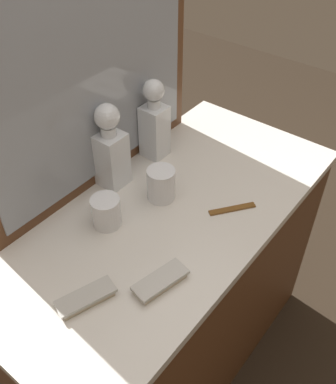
{
  "coord_description": "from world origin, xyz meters",
  "views": [
    {
      "loc": [
        -0.77,
        -0.61,
        1.8
      ],
      "look_at": [
        0.0,
        0.0,
        0.93
      ],
      "focal_mm": 41.39,
      "sensor_mm": 36.0,
      "label": 1
    }
  ],
  "objects_px": {
    "crystal_tumbler_far_left": "(161,185)",
    "crystal_tumbler_left": "(106,213)",
    "crystal_decanter_front": "(154,126)",
    "silver_brush_center": "(160,281)",
    "tortoiseshell_comb": "(232,209)",
    "silver_brush_far_right": "(86,298)",
    "crystal_decanter_left": "(110,154)"
  },
  "relations": [
    {
      "from": "crystal_tumbler_left",
      "to": "silver_brush_far_right",
      "type": "bearing_deg",
      "value": -146.99
    },
    {
      "from": "crystal_decanter_front",
      "to": "silver_brush_center",
      "type": "xyz_separation_m",
      "value": [
        -0.44,
        -0.38,
        -0.1
      ]
    },
    {
      "from": "crystal_tumbler_far_left",
      "to": "silver_brush_far_right",
      "type": "bearing_deg",
      "value": -166.88
    },
    {
      "from": "crystal_tumbler_left",
      "to": "crystal_decanter_front",
      "type": "bearing_deg",
      "value": 17.09
    },
    {
      "from": "silver_brush_far_right",
      "to": "crystal_decanter_front",
      "type": "bearing_deg",
      "value": 23.85
    },
    {
      "from": "crystal_tumbler_far_left",
      "to": "crystal_tumbler_left",
      "type": "xyz_separation_m",
      "value": [
        -0.19,
        0.05,
        -0.01
      ]
    },
    {
      "from": "crystal_tumbler_far_left",
      "to": "crystal_tumbler_left",
      "type": "height_order",
      "value": "crystal_tumbler_far_left"
    },
    {
      "from": "crystal_decanter_left",
      "to": "silver_brush_center",
      "type": "relative_size",
      "value": 1.8
    },
    {
      "from": "silver_brush_center",
      "to": "tortoiseshell_comb",
      "type": "xyz_separation_m",
      "value": [
        0.36,
        0.0,
        -0.01
      ]
    },
    {
      "from": "crystal_decanter_left",
      "to": "crystal_tumbler_left",
      "type": "height_order",
      "value": "crystal_decanter_left"
    },
    {
      "from": "crystal_tumbler_left",
      "to": "tortoiseshell_comb",
      "type": "xyz_separation_m",
      "value": [
        0.28,
        -0.26,
        -0.04
      ]
    },
    {
      "from": "silver_brush_center",
      "to": "silver_brush_far_right",
      "type": "bearing_deg",
      "value": 143.68
    },
    {
      "from": "crystal_decanter_front",
      "to": "crystal_tumbler_left",
      "type": "bearing_deg",
      "value": -162.91
    },
    {
      "from": "crystal_decanter_front",
      "to": "crystal_tumbler_left",
      "type": "xyz_separation_m",
      "value": [
        -0.36,
        -0.11,
        -0.07
      ]
    },
    {
      "from": "silver_brush_far_right",
      "to": "tortoiseshell_comb",
      "type": "relative_size",
      "value": 1.22
    },
    {
      "from": "crystal_decanter_front",
      "to": "silver_brush_center",
      "type": "bearing_deg",
      "value": -139.13
    },
    {
      "from": "crystal_tumbler_left",
      "to": "silver_brush_far_right",
      "type": "distance_m",
      "value": 0.28
    },
    {
      "from": "tortoiseshell_comb",
      "to": "silver_brush_center",
      "type": "bearing_deg",
      "value": -179.46
    },
    {
      "from": "crystal_tumbler_far_left",
      "to": "tortoiseshell_comb",
      "type": "bearing_deg",
      "value": -66.93
    },
    {
      "from": "crystal_decanter_left",
      "to": "crystal_tumbler_far_left",
      "type": "bearing_deg",
      "value": -76.31
    },
    {
      "from": "silver_brush_far_right",
      "to": "crystal_tumbler_left",
      "type": "bearing_deg",
      "value": 33.01
    },
    {
      "from": "silver_brush_center",
      "to": "silver_brush_far_right",
      "type": "relative_size",
      "value": 1.0
    },
    {
      "from": "silver_brush_center",
      "to": "tortoiseshell_comb",
      "type": "height_order",
      "value": "silver_brush_center"
    },
    {
      "from": "crystal_tumbler_left",
      "to": "crystal_tumbler_far_left",
      "type": "bearing_deg",
      "value": -15.17
    },
    {
      "from": "crystal_tumbler_far_left",
      "to": "crystal_decanter_left",
      "type": "bearing_deg",
      "value": 103.69
    },
    {
      "from": "crystal_decanter_front",
      "to": "silver_brush_far_right",
      "type": "xyz_separation_m",
      "value": [
        -0.59,
        -0.26,
        -0.1
      ]
    },
    {
      "from": "crystal_decanter_left",
      "to": "silver_brush_far_right",
      "type": "xyz_separation_m",
      "value": [
        -0.38,
        -0.27,
        -0.1
      ]
    },
    {
      "from": "crystal_decanter_left",
      "to": "silver_brush_far_right",
      "type": "height_order",
      "value": "crystal_decanter_left"
    },
    {
      "from": "silver_brush_far_right",
      "to": "crystal_decanter_left",
      "type": "bearing_deg",
      "value": 35.22
    },
    {
      "from": "crystal_tumbler_left",
      "to": "silver_brush_center",
      "type": "bearing_deg",
      "value": -105.99
    },
    {
      "from": "crystal_decanter_front",
      "to": "silver_brush_far_right",
      "type": "bearing_deg",
      "value": -156.15
    },
    {
      "from": "crystal_decanter_front",
      "to": "crystal_decanter_left",
      "type": "relative_size",
      "value": 0.99
    }
  ]
}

